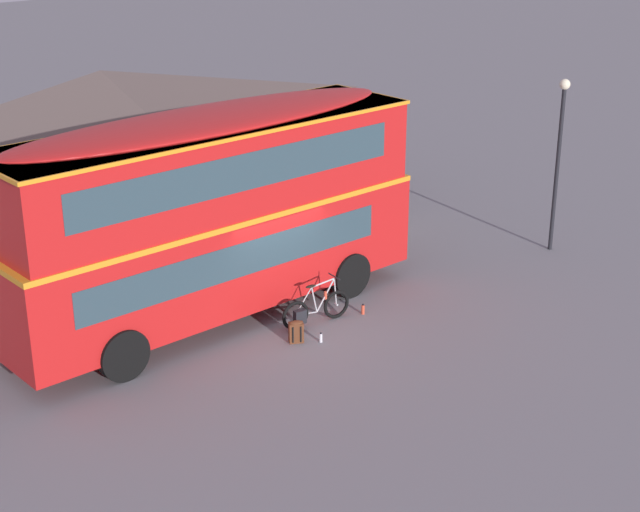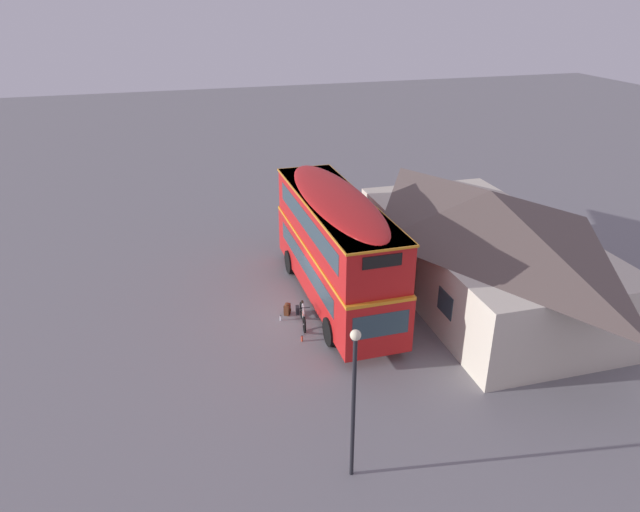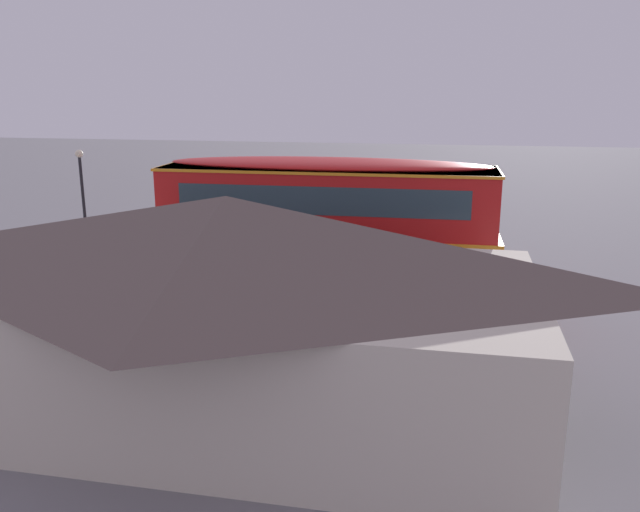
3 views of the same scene
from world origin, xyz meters
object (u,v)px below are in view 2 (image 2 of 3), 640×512
Objects in this scene: water_bottle_clear_plastic at (281,318)px; water_bottle_red_squeeze at (302,339)px; touring_bicycle at (302,316)px; double_decker_bus at (335,244)px; street_lamp at (354,390)px; backpack_on_ground at (287,309)px.

water_bottle_red_squeeze is (1.70, 0.45, 0.01)m from water_bottle_clear_plastic.
touring_bicycle is at bearing 57.94° from water_bottle_clear_plastic.
water_bottle_red_squeeze is at bearing 14.75° from water_bottle_clear_plastic.
water_bottle_clear_plastic is at bearing -165.25° from water_bottle_red_squeeze.
water_bottle_clear_plastic is at bearing -122.06° from touring_bicycle.
touring_bicycle reaches higher than water_bottle_red_squeeze.
double_decker_bus is 5.72× the size of touring_bicycle.
water_bottle_clear_plastic is (-0.48, -0.77, -0.27)m from touring_bicycle.
street_lamp is (7.93, -0.65, 2.49)m from touring_bicycle.
touring_bicycle is 0.95m from water_bottle_clear_plastic.
backpack_on_ground is at bearing 137.22° from water_bottle_clear_plastic.
double_decker_bus reaches higher than street_lamp.
water_bottle_red_squeeze is at bearing 177.19° from street_lamp.
touring_bicycle is 8.34m from street_lamp.
double_decker_bus is at bearing 104.05° from backpack_on_ground.
backpack_on_ground is 0.11× the size of street_lamp.
double_decker_bus is at bearing 110.20° from water_bottle_clear_plastic.
touring_bicycle is at bearing 24.77° from backpack_on_ground.
water_bottle_clear_plastic is 0.05× the size of street_lamp.
double_decker_bus is 2.18× the size of street_lamp.
street_lamp is at bearing 0.80° from water_bottle_clear_plastic.
double_decker_bus is 20.11× the size of backpack_on_ground.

